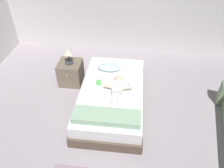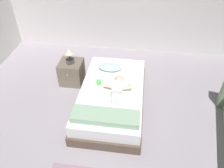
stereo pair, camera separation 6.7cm
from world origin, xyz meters
name	(u,v)px [view 2 (the right image)]	position (x,y,z in m)	size (l,w,h in m)	color
ground_plane	(114,142)	(0.00, 0.00, 0.00)	(8.00, 8.00, 0.00)	#A499A3
bed	(112,97)	(-0.14, 0.84, 0.20)	(1.15, 2.06, 0.40)	brown
pillow	(110,67)	(-0.26, 1.41, 0.46)	(0.46, 0.26, 0.11)	silver
baby	(118,87)	(-0.03, 0.82, 0.48)	(0.50, 0.63, 0.17)	white
toothbrush	(129,86)	(0.15, 0.95, 0.41)	(0.02, 0.16, 0.02)	#3286E9
nightstand	(72,72)	(-1.07, 1.43, 0.24)	(0.46, 0.49, 0.48)	#706251
lamp	(69,53)	(-1.07, 1.43, 0.70)	(0.18, 0.18, 0.32)	#333338
blanket	(105,117)	(-0.14, 0.12, 0.45)	(1.04, 0.32, 0.10)	#96B898
toy_block	(99,82)	(-0.40, 0.93, 0.44)	(0.10, 0.10, 0.08)	#60CB5B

